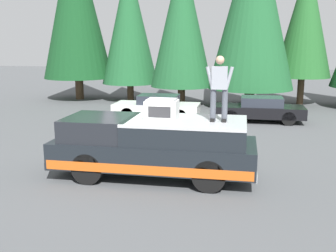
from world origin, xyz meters
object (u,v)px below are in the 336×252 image
object	(u,v)px
person_on_truck_bed	(219,87)
parked_car_black	(260,109)
pickup_truck	(154,146)
compressor_unit	(162,109)
parked_car_white	(157,107)

from	to	relation	value
person_on_truck_bed	parked_car_black	distance (m)	8.94
parked_car_black	pickup_truck	bearing A→B (deg)	159.90
pickup_truck	compressor_unit	xyz separation A→B (m)	(-0.12, -0.24, 1.05)
compressor_unit	parked_car_white	bearing A→B (deg)	13.09
person_on_truck_bed	parked_car_black	size ratio (longest dim) A/B	0.41
compressor_unit	parked_car_black	size ratio (longest dim) A/B	0.20
compressor_unit	parked_car_black	bearing A→B (deg)	-18.41
person_on_truck_bed	parked_car_white	bearing A→B (deg)	22.44
person_on_truck_bed	parked_car_white	distance (m)	9.29
person_on_truck_bed	parked_car_white	xyz separation A→B (m)	(8.40, 3.47, -1.97)
person_on_truck_bed	parked_car_white	world-z (taller)	person_on_truck_bed
person_on_truck_bed	parked_car_black	xyz separation A→B (m)	(8.61, -1.40, -1.97)
compressor_unit	pickup_truck	bearing A→B (deg)	63.19
pickup_truck	person_on_truck_bed	xyz separation A→B (m)	(-0.04, -1.74, 1.68)
parked_car_black	compressor_unit	bearing A→B (deg)	161.59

